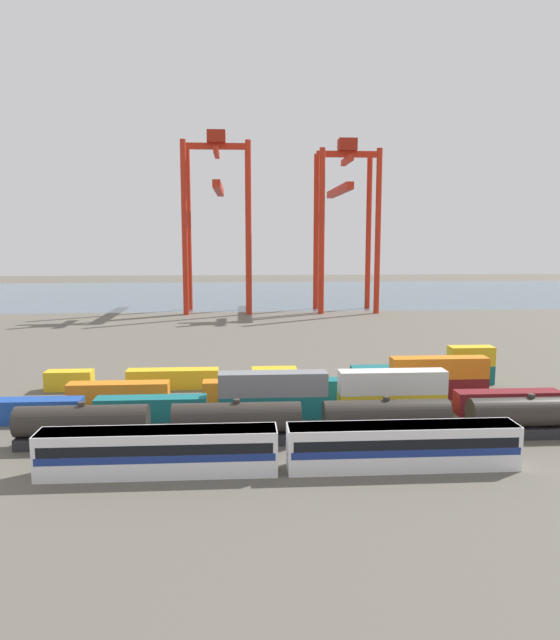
{
  "coord_description": "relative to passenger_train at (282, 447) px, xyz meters",
  "views": [
    {
      "loc": [
        -11.68,
        -71.87,
        19.96
      ],
      "look_at": [
        -5.71,
        19.2,
        7.3
      ],
      "focal_mm": 33.27,
      "sensor_mm": 36.0,
      "label": 1
    }
  ],
  "objects": [
    {
      "name": "shipping_container_14",
      "position": [
        -12.62,
        29.3,
        -0.84
      ],
      "size": [
        12.1,
        2.44,
        2.6
      ],
      "primitive_type": "cube",
      "color": "gold",
      "rests_on": "ground_plane"
    },
    {
      "name": "shipping_container_3",
      "position": [
        0.04,
        15.36,
        1.76
      ],
      "size": [
        12.1,
        2.44,
        2.6
      ],
      "primitive_type": "cube",
      "color": "slate",
      "rests_on": "shipping_container_2"
    },
    {
      "name": "shipping_container_1",
      "position": [
        -13.44,
        15.36,
        -0.84
      ],
      "size": [
        12.1,
        2.44,
        2.6
      ],
      "primitive_type": "cube",
      "color": "#146066",
      "rests_on": "ground_plane"
    },
    {
      "name": "ground_plane",
      "position": [
        8.3,
        63.07,
        -2.14
      ],
      "size": [
        420.0,
        420.0,
        0.0
      ],
      "primitive_type": "plane",
      "color": "#5B564C"
    },
    {
      "name": "shipping_container_12",
      "position": [
        21.26,
        22.33,
        1.76
      ],
      "size": [
        12.1,
        2.44,
        2.6
      ],
      "primitive_type": "cube",
      "color": "orange",
      "rests_on": "shipping_container_11"
    },
    {
      "name": "shipping_container_17",
      "position": [
        28.09,
        29.3,
        -0.84
      ],
      "size": [
        6.04,
        2.44,
        2.6
      ],
      "primitive_type": "cube",
      "color": "#146066",
      "rests_on": "ground_plane"
    },
    {
      "name": "shipping_container_8",
      "position": [
        -18.38,
        22.33,
        -0.84
      ],
      "size": [
        12.1,
        2.44,
        2.6
      ],
      "primitive_type": "cube",
      "color": "orange",
      "rests_on": "ground_plane"
    },
    {
      "name": "freight_tank_row",
      "position": [
        10.86,
        7.32,
        -0.05
      ],
      "size": [
        71.72,
        2.95,
        4.41
      ],
      "color": "#232326",
      "rests_on": "ground_plane"
    },
    {
      "name": "gantry_crane_west",
      "position": [
        -9.58,
        114.74,
        26.71
      ],
      "size": [
        18.04,
        36.29,
        47.84
      ],
      "color": "red",
      "rests_on": "ground_plane"
    },
    {
      "name": "harbour_water",
      "position": [
        8.3,
        166.46,
        -2.14
      ],
      "size": [
        400.0,
        110.0,
        0.01
      ],
      "primitive_type": "cube",
      "color": "#475B6B",
      "rests_on": "ground_plane"
    },
    {
      "name": "shipping_container_4",
      "position": [
        13.52,
        15.36,
        -0.84
      ],
      "size": [
        12.1,
        2.44,
        2.6
      ],
      "primitive_type": "cube",
      "color": "gold",
      "rests_on": "ground_plane"
    },
    {
      "name": "shipping_container_6",
      "position": [
        27.0,
        15.36,
        -0.84
      ],
      "size": [
        12.1,
        2.44,
        2.6
      ],
      "primitive_type": "cube",
      "color": "maroon",
      "rests_on": "ground_plane"
    },
    {
      "name": "shipping_container_2",
      "position": [
        0.04,
        15.36,
        -0.84
      ],
      "size": [
        12.1,
        2.44,
        2.6
      ],
      "primitive_type": "cube",
      "color": "#146066",
      "rests_on": "ground_plane"
    },
    {
      "name": "shipping_container_0",
      "position": [
        -26.92,
        15.36,
        -0.84
      ],
      "size": [
        12.1,
        2.44,
        2.6
      ],
      "primitive_type": "cube",
      "color": "#1C4299",
      "rests_on": "ground_plane"
    },
    {
      "name": "shipping_container_10",
      "position": [
        8.05,
        22.33,
        -0.84
      ],
      "size": [
        6.04,
        2.44,
        2.6
      ],
      "primitive_type": "cube",
      "color": "#146066",
      "rests_on": "ground_plane"
    },
    {
      "name": "passenger_train",
      "position": [
        0.0,
        0.0,
        0.0
      ],
      "size": [
        41.22,
        3.14,
        3.9
      ],
      "color": "silver",
      "rests_on": "ground_plane"
    },
    {
      "name": "shipping_container_13",
      "position": [
        -26.19,
        29.3,
        -0.84
      ],
      "size": [
        6.04,
        2.44,
        2.6
      ],
      "primitive_type": "cube",
      "color": "gold",
      "rests_on": "ground_plane"
    },
    {
      "name": "shipping_container_11",
      "position": [
        21.26,
        22.33,
        -0.84
      ],
      "size": [
        12.1,
        2.44,
        2.6
      ],
      "primitive_type": "cube",
      "color": "maroon",
      "rests_on": "ground_plane"
    },
    {
      "name": "shipping_container_15",
      "position": [
        0.95,
        29.3,
        -0.84
      ],
      "size": [
        6.04,
        2.44,
        2.6
      ],
      "primitive_type": "cube",
      "color": "gold",
      "rests_on": "ground_plane"
    },
    {
      "name": "shipping_container_16",
      "position": [
        14.52,
        29.3,
        -0.84
      ],
      "size": [
        6.04,
        2.44,
        2.6
      ],
      "primitive_type": "cube",
      "color": "#146066",
      "rests_on": "ground_plane"
    },
    {
      "name": "gantry_crane_central",
      "position": [
        25.14,
        114.92,
        25.92
      ],
      "size": [
        16.46,
        37.01,
        46.12
      ],
      "color": "red",
      "rests_on": "ground_plane"
    },
    {
      "name": "shipping_container_5",
      "position": [
        13.52,
        15.36,
        1.76
      ],
      "size": [
        12.1,
        2.44,
        2.6
      ],
      "primitive_type": "cube",
      "color": "silver",
      "rests_on": "shipping_container_4"
    },
    {
      "name": "shipping_container_18",
      "position": [
        28.09,
        29.3,
        1.76
      ],
      "size": [
        6.04,
        2.44,
        2.6
      ],
      "primitive_type": "cube",
      "color": "gold",
      "rests_on": "shipping_container_17"
    },
    {
      "name": "shipping_container_9",
      "position": [
        -5.17,
        22.33,
        -0.84
      ],
      "size": [
        6.04,
        2.44,
        2.6
      ],
      "primitive_type": "cube",
      "color": "orange",
      "rests_on": "ground_plane"
    }
  ]
}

